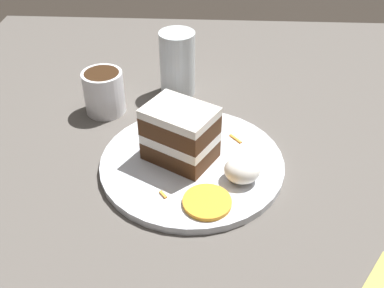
{
  "coord_description": "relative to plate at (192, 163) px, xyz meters",
  "views": [
    {
      "loc": [
        0.05,
        -0.56,
        0.49
      ],
      "look_at": [
        0.02,
        -0.02,
        0.08
      ],
      "focal_mm": 42.0,
      "sensor_mm": 36.0,
      "label": 1
    }
  ],
  "objects": [
    {
      "name": "carrot_shreds_scatter",
      "position": [
        -0.02,
        0.05,
        0.01
      ],
      "size": [
        0.16,
        0.2,
        0.0
      ],
      "color": "orange",
      "rests_on": "plate"
    },
    {
      "name": "orange_garnish",
      "position": [
        0.03,
        -0.09,
        0.01
      ],
      "size": [
        0.07,
        0.07,
        0.01
      ],
      "primitive_type": "cylinder",
      "color": "orange",
      "rests_on": "plate"
    },
    {
      "name": "dining_table",
      "position": [
        -0.02,
        0.02,
        -0.02
      ],
      "size": [
        1.01,
        1.14,
        0.04
      ],
      "primitive_type": "cube",
      "color": "#56514C",
      "rests_on": "ground"
    },
    {
      "name": "cake_slice",
      "position": [
        -0.01,
        0.01,
        0.05
      ],
      "size": [
        0.12,
        0.11,
        0.09
      ],
      "rotation": [
        0.0,
        0.0,
        1.05
      ],
      "color": "#4C2D19",
      "rests_on": "plate"
    },
    {
      "name": "cream_dollop",
      "position": [
        0.07,
        -0.04,
        0.02
      ],
      "size": [
        0.05,
        0.05,
        0.04
      ],
      "primitive_type": "ellipsoid",
      "color": "white",
      "rests_on": "plate"
    },
    {
      "name": "drinking_glass",
      "position": [
        -0.04,
        0.22,
        0.05
      ],
      "size": [
        0.07,
        0.07,
        0.12
      ],
      "color": "silver",
      "rests_on": "dining_table"
    },
    {
      "name": "ground_plane",
      "position": [
        -0.02,
        0.02,
        -0.04
      ],
      "size": [
        6.0,
        6.0,
        0.0
      ],
      "primitive_type": "plane",
      "color": "black",
      "rests_on": "ground"
    },
    {
      "name": "plate",
      "position": [
        0.0,
        0.0,
        0.0
      ],
      "size": [
        0.29,
        0.29,
        0.01
      ],
      "primitive_type": "cylinder",
      "color": "silver",
      "rests_on": "dining_table"
    },
    {
      "name": "coffee_mug",
      "position": [
        -0.17,
        0.15,
        0.04
      ],
      "size": [
        0.07,
        0.07,
        0.08
      ],
      "color": "white",
      "rests_on": "dining_table"
    }
  ]
}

